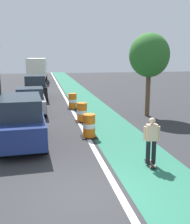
# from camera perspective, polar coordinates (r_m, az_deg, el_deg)

# --- Properties ---
(ground_plane) EXTENTS (100.00, 100.00, 0.00)m
(ground_plane) POSITION_cam_1_polar(r_m,az_deg,el_deg) (7.74, -1.77, -17.06)
(ground_plane) COLOR #2D2D30
(bike_lane_strip) EXTENTS (2.50, 80.00, 0.01)m
(bike_lane_strip) POSITION_cam_1_polar(r_m,az_deg,el_deg) (19.38, -0.44, 0.75)
(bike_lane_strip) COLOR #286B51
(bike_lane_strip) RESTS_ON ground
(lane_divider_stripe) EXTENTS (0.20, 80.00, 0.01)m
(lane_divider_stripe) POSITION_cam_1_polar(r_m,az_deg,el_deg) (19.16, -4.85, 0.59)
(lane_divider_stripe) COLOR silver
(lane_divider_stripe) RESTS_ON ground
(skateboarder_on_lane) EXTENTS (0.57, 0.82, 1.69)m
(skateboarder_on_lane) POSITION_cam_1_polar(r_m,az_deg,el_deg) (9.50, 11.64, -5.73)
(skateboarder_on_lane) COLOR black
(skateboarder_on_lane) RESTS_ON ground
(parked_suv_nearest) EXTENTS (2.10, 4.69, 2.04)m
(parked_suv_nearest) POSITION_cam_1_polar(r_m,az_deg,el_deg) (11.95, -15.04, -1.64)
(parked_suv_nearest) COLOR navy
(parked_suv_nearest) RESTS_ON ground
(parked_sedan_second) EXTENTS (2.03, 4.16, 1.70)m
(parked_sedan_second) POSITION_cam_1_polar(r_m,az_deg,el_deg) (18.03, -13.31, 2.27)
(parked_sedan_second) COLOR #9EA0A5
(parked_sedan_second) RESTS_ON ground
(parked_suv_third) EXTENTS (1.98, 4.63, 2.04)m
(parked_suv_third) POSITION_cam_1_polar(r_m,az_deg,el_deg) (23.90, -12.29, 5.11)
(parked_suv_third) COLOR black
(parked_suv_third) RESTS_ON ground
(traffic_barrel_front) EXTENTS (0.73, 0.73, 1.09)m
(traffic_barrel_front) POSITION_cam_1_polar(r_m,az_deg,el_deg) (12.54, -1.24, -2.96)
(traffic_barrel_front) COLOR orange
(traffic_barrel_front) RESTS_ON ground
(traffic_barrel_mid) EXTENTS (0.73, 0.73, 1.09)m
(traffic_barrel_mid) POSITION_cam_1_polar(r_m,az_deg,el_deg) (15.48, -2.71, -0.11)
(traffic_barrel_mid) COLOR orange
(traffic_barrel_mid) RESTS_ON ground
(traffic_barrel_back) EXTENTS (0.73, 0.73, 1.09)m
(traffic_barrel_back) POSITION_cam_1_polar(r_m,az_deg,el_deg) (19.24, -4.67, 2.23)
(traffic_barrel_back) COLOR orange
(traffic_barrel_back) RESTS_ON ground
(delivery_truck_down_block) EXTENTS (2.67, 7.70, 3.23)m
(delivery_truck_down_block) POSITION_cam_1_polar(r_m,az_deg,el_deg) (38.55, -11.87, 8.82)
(delivery_truck_down_block) COLOR silver
(delivery_truck_down_block) RESTS_ON ground
(street_tree_sidewalk) EXTENTS (2.40, 2.40, 5.00)m
(street_tree_sidewalk) POSITION_cam_1_polar(r_m,az_deg,el_deg) (16.95, 11.21, 11.40)
(street_tree_sidewalk) COLOR brown
(street_tree_sidewalk) RESTS_ON ground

